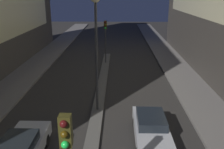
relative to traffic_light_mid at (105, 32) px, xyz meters
name	(u,v)px	position (x,y,z in m)	size (l,w,h in m)	color
median_strip	(99,101)	(0.00, -10.19, -3.47)	(0.78, 28.73, 0.15)	#56544F
traffic_light_mid	(105,32)	(0.00, 0.00, 0.00)	(0.32, 0.42, 4.63)	#383838
street_lamp	(96,26)	(0.00, -11.64, 2.22)	(0.61, 0.61, 7.57)	#383838
car_right_lane	(151,129)	(3.17, -15.17, -2.79)	(1.75, 4.78, 1.44)	#B2B2B7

